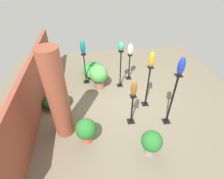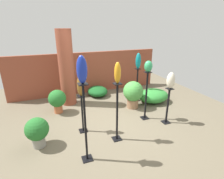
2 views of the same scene
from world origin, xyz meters
The scene contains 20 objects.
ground_plane centered at (0.00, 0.00, 0.00)m, with size 8.00×8.00×0.00m, color #6B604C.
brick_wall_back centered at (0.00, 2.42, 0.77)m, with size 5.60×0.12×1.54m, color brown.
brick_pillar centered at (-0.83, 1.61, 1.19)m, with size 0.47×0.47×2.38m, color brown.
pedestal_teal centered at (1.38, 1.01, 0.52)m, with size 0.20×0.20×1.13m.
pedestal_jade centered at (1.00, -0.18, 0.62)m, with size 0.20×0.20×1.34m.
pedestal_ivory centered at (1.41, -0.58, 0.44)m, with size 0.20×0.20×0.97m.
pedestal_cobalt centered at (-0.89, -1.17, 0.72)m, with size 0.20×0.20×1.56m.
pedestal_amber centered at (-0.10, -0.79, 0.62)m, with size 0.20×0.20×1.35m.
pedestal_bronze centered at (-0.75, -0.18, 0.42)m, with size 0.20×0.20×0.94m.
art_vase_teal centered at (1.38, 1.01, 1.38)m, with size 0.18×0.17×0.51m, color #0F727A.
art_vase_jade centered at (1.00, -0.18, 1.49)m, with size 0.21×0.20×0.29m, color #2D9356.
art_vase_ivory centered at (1.41, -0.58, 1.18)m, with size 0.21×0.19×0.41m, color beige.
art_vase_cobalt centered at (-0.89, -1.17, 1.79)m, with size 0.18×0.16×0.47m, color #192D9E.
art_vase_amber centered at (-0.10, -0.79, 1.57)m, with size 0.14×0.14×0.44m, color orange.
art_vase_bronze centered at (-0.75, -0.18, 1.18)m, with size 0.16×0.15×0.47m, color brown.
potted_plant_near_pillar centered at (1.00, 0.57, 0.49)m, with size 0.62×0.62×0.86m.
potted_plant_walkway_edge centered at (-1.23, 1.05, 0.42)m, with size 0.51×0.51×0.71m.
potted_plant_front_right centered at (-1.76, -0.41, 0.39)m, with size 0.49×0.49×0.67m.
foliage_bed_east centered at (0.25, 1.93, 0.17)m, with size 0.72×0.84×0.34m, color #195923.
foliage_bed_west centered at (1.85, 0.71, 0.22)m, with size 1.06×0.85×0.44m, color #338C38.
Camera 2 is at (-1.42, -3.90, 2.46)m, focal length 28.00 mm.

